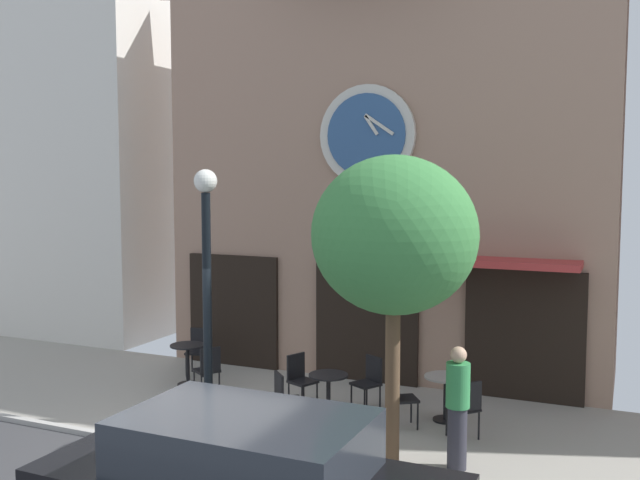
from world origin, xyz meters
TOP-DOWN VIEW (x-y plane):
  - ground_plane at (0.00, -0.57)m, footprint 24.37×10.15m
  - clock_building at (0.96, 5.75)m, footprint 8.79×3.85m
  - neighbor_building_left at (-7.58, 6.95)m, footprint 5.45×4.92m
  - street_lamp at (-0.46, 1.12)m, footprint 0.36×0.36m
  - street_tree at (2.65, 0.82)m, footprint 2.24×2.02m
  - cafe_table_near_curb at (-2.02, 2.84)m, footprint 0.65×0.65m
  - cafe_table_near_door at (1.16, 2.13)m, footprint 0.64×0.64m
  - cafe_table_rightmost at (2.90, 2.84)m, footprint 0.69×0.69m
  - cafe_chair_mid_row at (-2.28, 3.60)m, footprint 0.49×0.49m
  - cafe_chair_outer at (0.45, 2.54)m, footprint 0.53×0.53m
  - cafe_chair_near_tree at (2.31, 2.25)m, footprint 0.55×0.55m
  - cafe_chair_by_entrance at (3.38, 2.15)m, footprint 0.56×0.56m
  - cafe_chair_near_lamp at (-1.29, 2.41)m, footprint 0.56×0.56m
  - cafe_chair_corner at (0.72, 1.44)m, footprint 0.57×0.57m
  - cafe_chair_curbside at (1.59, 2.88)m, footprint 0.54×0.54m
  - pedestrian_green at (3.50, 1.03)m, footprint 0.39×0.39m

SIDE VIEW (x-z plane):
  - ground_plane at x=0.00m, z-range -0.09..0.04m
  - cafe_table_near_door at x=1.16m, z-range 0.13..0.88m
  - cafe_table_rightmost at x=2.90m, z-range 0.15..0.88m
  - cafe_table_near_curb at x=-2.02m, z-range 0.14..0.91m
  - cafe_chair_mid_row at x=-2.28m, z-range 0.08..0.98m
  - cafe_chair_outer at x=0.45m, z-range 0.08..0.98m
  - cafe_chair_near_tree at x=2.31m, z-range 0.08..0.98m
  - cafe_chair_by_entrance at x=3.38m, z-range 0.08..0.98m
  - cafe_chair_near_lamp at x=-1.29m, z-range 0.08..0.98m
  - cafe_chair_corner at x=0.72m, z-range 0.08..0.98m
  - cafe_chair_curbside at x=1.59m, z-range 0.08..0.98m
  - pedestrian_green at x=3.50m, z-range 0.03..1.70m
  - street_lamp at x=-0.46m, z-range 0.03..4.06m
  - street_tree at x=2.65m, z-range 1.02..5.23m
  - clock_building at x=0.96m, z-range 0.17..10.22m
  - neighbor_building_left at x=-7.58m, z-range 0.00..13.91m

